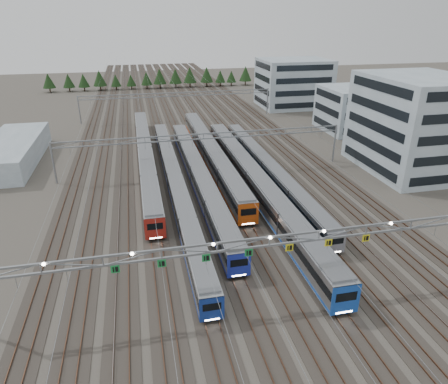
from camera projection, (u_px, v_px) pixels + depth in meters
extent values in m
plane|color=#47423A|center=(266.00, 297.00, 44.64)|extent=(400.00, 400.00, 0.00)
cube|color=#2D2823|center=(173.00, 108.00, 133.68)|extent=(54.00, 260.00, 0.08)
cube|color=brown|center=(94.00, 111.00, 128.56)|extent=(0.08, 260.00, 0.16)
cube|color=brown|center=(246.00, 104.00, 138.69)|extent=(0.08, 260.00, 0.16)
cube|color=brown|center=(171.00, 108.00, 133.49)|extent=(0.08, 260.00, 0.16)
cube|color=brown|center=(175.00, 108.00, 133.77)|extent=(0.08, 260.00, 0.16)
cube|color=black|center=(146.00, 163.00, 83.75)|extent=(2.44, 63.10, 0.37)
cube|color=#A0A3A8|center=(145.00, 155.00, 83.02)|extent=(2.87, 64.39, 3.22)
cube|color=black|center=(145.00, 153.00, 82.86)|extent=(2.93, 64.06, 0.97)
cube|color=#AE231A|center=(146.00, 161.00, 83.57)|extent=(2.92, 64.06, 0.36)
cube|color=slate|center=(145.00, 147.00, 82.32)|extent=(2.58, 63.10, 0.26)
cube|color=#AE231A|center=(155.00, 229.00, 54.39)|extent=(2.89, 0.12, 3.22)
cube|color=black|center=(155.00, 226.00, 54.21)|extent=(2.15, 0.10, 0.97)
cube|color=white|center=(156.00, 238.00, 54.92)|extent=(1.72, 0.06, 0.15)
cube|color=black|center=(175.00, 189.00, 71.23)|extent=(2.16, 67.60, 0.33)
cube|color=#A0A3A8|center=(175.00, 181.00, 70.58)|extent=(2.54, 68.98, 2.86)
cube|color=black|center=(175.00, 179.00, 70.44)|extent=(2.60, 68.63, 0.86)
cube|color=navy|center=(175.00, 187.00, 71.07)|extent=(2.59, 68.63, 0.32)
cube|color=slate|center=(174.00, 173.00, 69.96)|extent=(2.29, 67.60, 0.23)
cube|color=navy|center=(212.00, 309.00, 39.91)|extent=(2.56, 0.12, 2.86)
cube|color=black|center=(212.00, 307.00, 39.74)|extent=(1.91, 0.10, 0.86)
cube|color=white|center=(212.00, 319.00, 40.37)|extent=(1.52, 0.06, 0.14)
cube|color=black|center=(199.00, 183.00, 73.63)|extent=(2.40, 58.13, 0.36)
cube|color=#A0A3A8|center=(198.00, 174.00, 72.91)|extent=(2.82, 59.31, 3.18)
cube|color=black|center=(198.00, 172.00, 72.76)|extent=(2.88, 59.02, 0.96)
cube|color=#2334BE|center=(199.00, 181.00, 73.46)|extent=(2.87, 59.02, 0.35)
cube|color=slate|center=(198.00, 166.00, 72.22)|extent=(2.54, 58.13, 0.25)
cube|color=#2334BE|center=(239.00, 265.00, 46.55)|extent=(2.84, 0.12, 3.18)
cube|color=black|center=(239.00, 263.00, 46.37)|extent=(2.12, 0.10, 0.96)
cube|color=white|center=(239.00, 275.00, 47.06)|extent=(1.69, 0.06, 0.15)
cube|color=black|center=(211.00, 161.00, 84.47)|extent=(2.63, 56.73, 0.40)
cube|color=#A0A3A8|center=(211.00, 153.00, 83.68)|extent=(3.10, 57.89, 3.48)
cube|color=black|center=(211.00, 151.00, 83.51)|extent=(3.16, 57.60, 1.05)
cube|color=#E85714|center=(211.00, 159.00, 84.28)|extent=(3.15, 57.60, 0.39)
cube|color=slate|center=(211.00, 144.00, 82.93)|extent=(2.79, 56.73, 0.28)
cube|color=#E85714|center=(248.00, 214.00, 57.95)|extent=(3.12, 0.12, 3.48)
cube|color=black|center=(249.00, 212.00, 57.76)|extent=(2.32, 0.10, 1.05)
cube|color=white|center=(248.00, 224.00, 58.52)|extent=(1.86, 0.06, 0.17)
cube|color=black|center=(254.00, 191.00, 70.31)|extent=(2.66, 63.71, 0.40)
cube|color=#A0A3A8|center=(255.00, 181.00, 69.51)|extent=(3.13, 65.01, 3.52)
cube|color=black|center=(255.00, 179.00, 69.34)|extent=(3.19, 64.68, 1.06)
cube|color=blue|center=(254.00, 189.00, 70.12)|extent=(3.18, 64.68, 0.39)
cube|color=slate|center=(255.00, 171.00, 68.75)|extent=(2.81, 63.71, 0.28)
cube|color=blue|center=(346.00, 300.00, 40.61)|extent=(3.15, 0.12, 3.52)
cube|color=black|center=(346.00, 297.00, 40.41)|extent=(2.35, 0.10, 1.06)
cube|color=white|center=(344.00, 312.00, 41.19)|extent=(1.88, 0.06, 0.17)
cube|color=black|center=(268.00, 177.00, 76.62)|extent=(2.22, 54.40, 0.34)
cube|color=#A0A3A8|center=(268.00, 169.00, 75.95)|extent=(2.61, 55.51, 2.94)
cube|color=black|center=(268.00, 167.00, 75.81)|extent=(2.67, 55.23, 0.89)
cube|color=gray|center=(268.00, 175.00, 76.46)|extent=(2.66, 55.23, 0.33)
cube|color=slate|center=(268.00, 161.00, 75.31)|extent=(2.35, 54.40, 0.23)
cube|color=gray|center=(336.00, 243.00, 51.28)|extent=(2.63, 0.12, 2.94)
cube|color=black|center=(337.00, 241.00, 51.11)|extent=(1.96, 0.10, 0.89)
cube|color=white|center=(335.00, 252.00, 51.75)|extent=(1.57, 0.06, 0.14)
cube|color=gray|center=(270.00, 237.00, 41.45)|extent=(56.00, 0.22, 0.22)
cube|color=gray|center=(269.00, 245.00, 41.86)|extent=(56.00, 0.22, 0.22)
cube|color=#1B8B3D|center=(115.00, 269.00, 38.82)|extent=(0.85, 0.06, 0.85)
cube|color=#1B8B3D|center=(162.00, 263.00, 39.72)|extent=(0.85, 0.06, 0.85)
cube|color=#1B8B3D|center=(206.00, 258.00, 40.61)|extent=(0.85, 0.06, 0.85)
cube|color=#1B8B3D|center=(249.00, 253.00, 41.51)|extent=(0.85, 0.06, 0.85)
cube|color=yellow|center=(289.00, 248.00, 42.40)|extent=(0.85, 0.06, 0.85)
cube|color=yellow|center=(328.00, 243.00, 43.30)|extent=(0.85, 0.06, 0.85)
cube|color=yellow|center=(366.00, 238.00, 44.19)|extent=(0.85, 0.06, 0.85)
cylinder|color=gray|center=(53.00, 163.00, 73.06)|extent=(0.36, 0.36, 8.00)
cylinder|color=gray|center=(334.00, 143.00, 84.20)|extent=(0.36, 0.36, 8.00)
cube|color=gray|center=(203.00, 134.00, 77.07)|extent=(56.00, 0.22, 0.22)
cube|color=gray|center=(204.00, 139.00, 77.48)|extent=(56.00, 0.22, 0.22)
cylinder|color=gray|center=(79.00, 110.00, 113.13)|extent=(0.36, 0.36, 8.00)
cylinder|color=gray|center=(267.00, 101.00, 124.27)|extent=(0.36, 0.36, 8.00)
cube|color=gray|center=(177.00, 93.00, 117.15)|extent=(56.00, 0.22, 0.22)
cube|color=gray|center=(177.00, 96.00, 117.55)|extent=(56.00, 0.22, 0.22)
cube|color=#94A5B0|center=(415.00, 124.00, 78.08)|extent=(18.00, 22.00, 18.44)
cube|color=#94A5B0|center=(351.00, 109.00, 106.38)|extent=(14.00, 16.00, 11.39)
cube|color=#94A5B0|center=(293.00, 83.00, 133.89)|extent=(22.00, 18.00, 15.38)
cube|color=#94A5B0|center=(13.00, 151.00, 84.49)|extent=(10.00, 30.00, 4.74)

